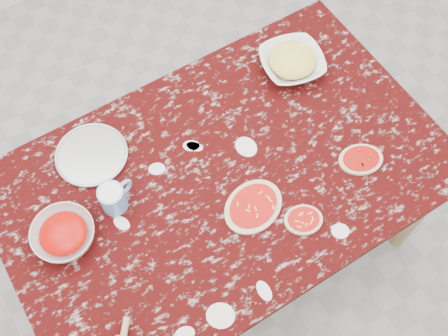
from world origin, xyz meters
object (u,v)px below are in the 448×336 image
(worktable, at_px, (224,184))
(cheese_bowl, at_px, (292,63))
(pizza_tray, at_px, (92,155))
(flour_mug, at_px, (114,197))
(sauce_bowl, at_px, (64,235))

(worktable, relative_size, cheese_bowl, 6.48)
(pizza_tray, distance_m, flour_mug, 0.23)
(worktable, bearing_deg, flour_mug, 165.13)
(worktable, height_order, cheese_bowl, cheese_bowl)
(flour_mug, bearing_deg, pizza_tray, 87.17)
(worktable, relative_size, pizza_tray, 6.13)
(flour_mug, bearing_deg, sauce_bowl, -172.93)
(worktable, xyz_separation_m, sauce_bowl, (-0.58, 0.08, 0.12))
(sauce_bowl, relative_size, cheese_bowl, 0.87)
(worktable, xyz_separation_m, cheese_bowl, (0.48, 0.27, 0.11))
(worktable, distance_m, cheese_bowl, 0.56)
(worktable, xyz_separation_m, pizza_tray, (-0.37, 0.32, 0.09))
(sauce_bowl, bearing_deg, pizza_tray, 49.15)
(worktable, distance_m, pizza_tray, 0.50)
(pizza_tray, bearing_deg, worktable, -40.89)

